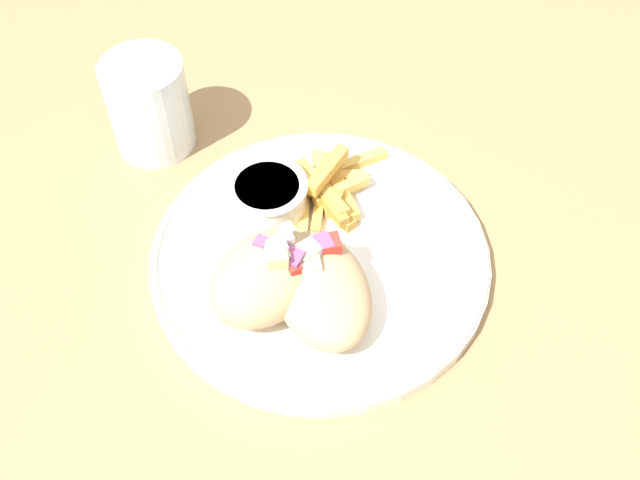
# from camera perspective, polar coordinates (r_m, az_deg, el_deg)

# --- Properties ---
(table) EXTENTS (1.19, 1.19, 0.75)m
(table) POSITION_cam_1_polar(r_m,az_deg,el_deg) (0.79, 2.00, -3.67)
(table) COLOR #9E7A51
(table) RESTS_ON ground_plane
(plate) EXTENTS (0.32, 0.32, 0.02)m
(plate) POSITION_cam_1_polar(r_m,az_deg,el_deg) (0.70, 0.00, -1.22)
(plate) COLOR white
(plate) RESTS_ON table
(pita_sandwich_near) EXTENTS (0.14, 0.15, 0.06)m
(pita_sandwich_near) POSITION_cam_1_polar(r_m,az_deg,el_deg) (0.65, 0.03, -3.59)
(pita_sandwich_near) COLOR tan
(pita_sandwich_near) RESTS_ON plate
(pita_sandwich_far) EXTENTS (0.12, 0.10, 0.07)m
(pita_sandwich_far) POSITION_cam_1_polar(r_m,az_deg,el_deg) (0.65, -4.14, -2.81)
(pita_sandwich_far) COLOR tan
(pita_sandwich_far) RESTS_ON plate
(fries_pile) EXTENTS (0.14, 0.10, 0.04)m
(fries_pile) POSITION_cam_1_polar(r_m,az_deg,el_deg) (0.74, 0.49, 4.08)
(fries_pile) COLOR #E5B251
(fries_pile) RESTS_ON plate
(sauce_ramekin) EXTENTS (0.08, 0.08, 0.04)m
(sauce_ramekin) POSITION_cam_1_polar(r_m,az_deg,el_deg) (0.72, -4.01, 3.46)
(sauce_ramekin) COLOR white
(sauce_ramekin) RESTS_ON plate
(water_glass) EXTENTS (0.08, 0.08, 0.10)m
(water_glass) POSITION_cam_1_polar(r_m,az_deg,el_deg) (0.80, -12.84, 9.71)
(water_glass) COLOR silver
(water_glass) RESTS_ON table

